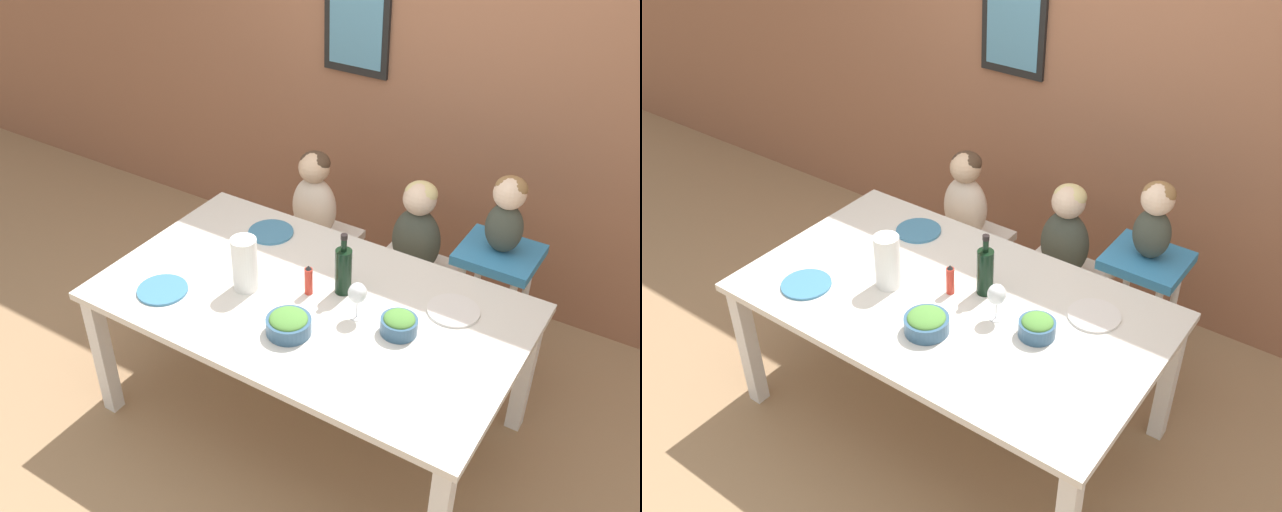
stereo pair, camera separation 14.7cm
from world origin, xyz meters
The scene contains 18 objects.
ground_plane centered at (0.00, 0.00, 0.00)m, with size 14.00×14.00×0.00m, color #9E7A56.
wall_back centered at (0.00, 1.40, 1.35)m, with size 10.00×0.09×2.70m.
dining_table centered at (0.00, 0.00, 0.65)m, with size 1.85×1.07×0.73m.
chair_far_left centered at (-0.48, 0.79, 0.39)m, with size 0.44×0.40×0.46m.
chair_far_center centered at (0.13, 0.79, 0.39)m, with size 0.44×0.40×0.46m.
chair_right_highchair centered at (0.57, 0.79, 0.58)m, with size 0.37×0.34×0.74m.
person_child_left centered at (-0.48, 0.79, 0.72)m, with size 0.26×0.20×0.51m.
person_child_center centered at (0.13, 0.79, 0.72)m, with size 0.26×0.20×0.51m.
person_baby_right centered at (0.57, 0.79, 0.96)m, with size 0.18×0.16×0.39m.
wine_bottle centered at (0.09, 0.12, 0.84)m, with size 0.07×0.07×0.30m.
paper_towel_roll centered at (-0.29, -0.08, 0.85)m, with size 0.11×0.11×0.25m.
wine_glass_near centered at (0.23, 0.00, 0.85)m, with size 0.08×0.08×0.17m.
salad_bowl_large centered at (0.05, -0.23, 0.77)m, with size 0.19×0.19×0.09m.
salad_bowl_small centered at (0.43, 0.01, 0.77)m, with size 0.15×0.15×0.09m.
dinner_plate_front_left centered at (-0.58, -0.30, 0.73)m, with size 0.23×0.23×0.01m.
dinner_plate_back_left centered at (-0.45, 0.34, 0.73)m, with size 0.23×0.23×0.01m.
dinner_plate_back_right centered at (0.56, 0.25, 0.73)m, with size 0.23×0.23×0.01m.
condiment_bottle_hot_sauce centered at (-0.03, 0.03, 0.80)m, with size 0.04×0.04×0.15m.
Camera 1 is at (1.35, -2.05, 2.64)m, focal length 40.00 mm.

